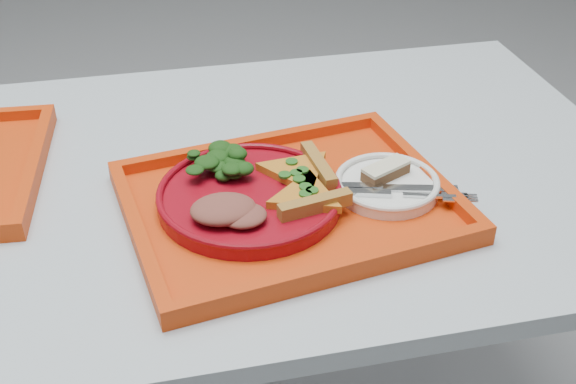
% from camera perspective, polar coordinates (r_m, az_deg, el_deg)
% --- Properties ---
extents(table, '(1.60, 0.80, 0.75)m').
position_cam_1_polar(table, '(1.16, -12.16, -2.40)').
color(table, '#B1BCC6').
rests_on(table, ground).
extents(tray_main, '(0.50, 0.42, 0.01)m').
position_cam_1_polar(tray_main, '(1.03, 0.10, -1.14)').
color(tray_main, red).
rests_on(tray_main, table).
extents(dinner_plate, '(0.26, 0.26, 0.02)m').
position_cam_1_polar(dinner_plate, '(1.02, -3.04, -0.51)').
color(dinner_plate, maroon).
rests_on(dinner_plate, tray_main).
extents(side_plate, '(0.15, 0.15, 0.01)m').
position_cam_1_polar(side_plate, '(1.06, 7.81, 0.42)').
color(side_plate, white).
rests_on(side_plate, tray_main).
extents(pizza_slice_a, '(0.12, 0.14, 0.02)m').
position_cam_1_polar(pizza_slice_a, '(0.99, 1.43, -0.10)').
color(pizza_slice_a, gold).
rests_on(pizza_slice_a, dinner_plate).
extents(pizza_slice_b, '(0.14, 0.12, 0.02)m').
position_cam_1_polar(pizza_slice_b, '(1.05, 0.78, 1.83)').
color(pizza_slice_b, gold).
rests_on(pizza_slice_b, dinner_plate).
extents(salad_heap, '(0.08, 0.08, 0.04)m').
position_cam_1_polar(salad_heap, '(1.06, -5.60, 2.66)').
color(salad_heap, black).
rests_on(salad_heap, dinner_plate).
extents(meat_portion, '(0.09, 0.07, 0.03)m').
position_cam_1_polar(meat_portion, '(0.96, -5.15, -1.36)').
color(meat_portion, brown).
rests_on(meat_portion, dinner_plate).
extents(dessert_bar, '(0.08, 0.06, 0.02)m').
position_cam_1_polar(dessert_bar, '(1.06, 7.73, 1.68)').
color(dessert_bar, '#4A2A18').
rests_on(dessert_bar, side_plate).
extents(knife, '(0.18, 0.06, 0.01)m').
position_cam_1_polar(knife, '(1.04, 8.30, 0.39)').
color(knife, silver).
rests_on(knife, side_plate).
extents(fork, '(0.18, 0.07, 0.01)m').
position_cam_1_polar(fork, '(1.02, 8.97, -0.17)').
color(fork, silver).
rests_on(fork, side_plate).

